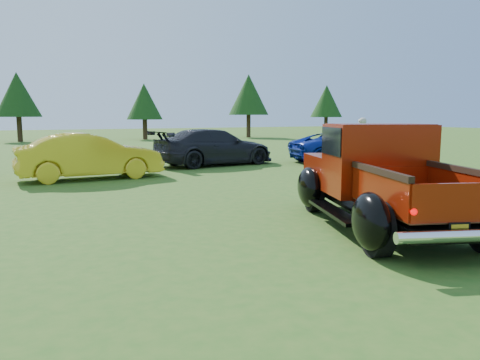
% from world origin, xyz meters
% --- Properties ---
extents(ground, '(120.00, 120.00, 0.00)m').
position_xyz_m(ground, '(0.00, 0.00, 0.00)').
color(ground, '#2D5A19').
rests_on(ground, ground).
extents(tree_mid_left, '(3.20, 3.20, 5.00)m').
position_xyz_m(tree_mid_left, '(-3.00, 31.00, 3.38)').
color(tree_mid_left, '#332114').
rests_on(tree_mid_left, ground).
extents(tree_mid_right, '(2.82, 2.82, 4.40)m').
position_xyz_m(tree_mid_right, '(6.00, 30.00, 2.97)').
color(tree_mid_right, '#332114').
rests_on(tree_mid_right, ground).
extents(tree_east, '(3.46, 3.46, 5.40)m').
position_xyz_m(tree_east, '(15.00, 29.50, 3.66)').
color(tree_east, '#332114').
rests_on(tree_east, ground).
extents(tree_far_east, '(3.07, 3.07, 4.80)m').
position_xyz_m(tree_far_east, '(24.00, 30.50, 3.25)').
color(tree_far_east, '#332114').
rests_on(tree_far_east, ground).
extents(pickup_truck, '(3.48, 5.12, 1.79)m').
position_xyz_m(pickup_truck, '(2.05, -0.44, 0.85)').
color(pickup_truck, black).
rests_on(pickup_truck, ground).
extents(show_car_yellow, '(4.29, 1.62, 1.40)m').
position_xyz_m(show_car_yellow, '(-1.61, 7.97, 0.70)').
color(show_car_yellow, gold).
rests_on(show_car_yellow, ground).
extents(show_car_grey, '(5.06, 2.60, 1.40)m').
position_xyz_m(show_car_grey, '(3.36, 9.98, 0.70)').
color(show_car_grey, black).
rests_on(show_car_grey, ground).
extents(show_car_blue, '(4.78, 2.83, 1.25)m').
position_xyz_m(show_car_blue, '(8.58, 8.53, 0.62)').
color(show_car_blue, navy).
rests_on(show_car_blue, ground).
extents(spectator, '(0.67, 0.45, 1.84)m').
position_xyz_m(spectator, '(8.24, 7.18, 0.92)').
color(spectator, '#AAA594').
rests_on(spectator, ground).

